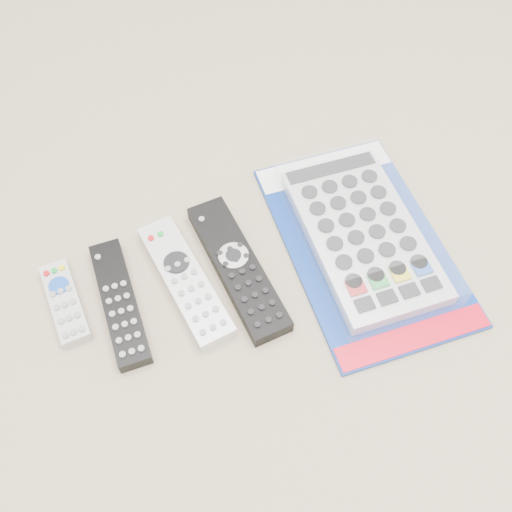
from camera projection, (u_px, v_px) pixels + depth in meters
name	position (u px, v px, depth m)	size (l,w,h in m)	color
remote_small_grey	(65.00, 302.00, 0.80)	(0.04, 0.14, 0.02)	#A8A7AA
remote_slim_black	(120.00, 303.00, 0.80)	(0.07, 0.21, 0.02)	black
remote_silver_dvd	(185.00, 281.00, 0.82)	(0.07, 0.22, 0.03)	silver
remote_large_black	(238.00, 267.00, 0.83)	(0.06, 0.25, 0.03)	black
jumbo_remote_packaged	(363.00, 233.00, 0.85)	(0.28, 0.40, 0.05)	navy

